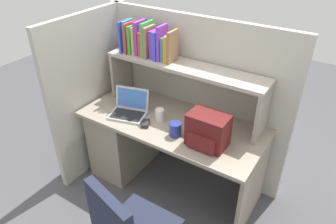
{
  "coord_description": "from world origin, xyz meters",
  "views": [
    {
      "loc": [
        1.2,
        -1.91,
        2.23
      ],
      "look_at": [
        0.0,
        -0.05,
        0.85
      ],
      "focal_mm": 33.72,
      "sensor_mm": 36.0,
      "label": 1
    }
  ],
  "objects": [
    {
      "name": "desk",
      "position": [
        -0.39,
        0.0,
        0.4
      ],
      "size": [
        1.6,
        0.7,
        0.73
      ],
      "color": "gray",
      "rests_on": "ground_plane"
    },
    {
      "name": "laptop",
      "position": [
        -0.38,
        -0.1,
        0.78
      ],
      "size": [
        0.37,
        0.33,
        0.22
      ],
      "color": "#B7BABF",
      "rests_on": "desk"
    },
    {
      "name": "cubicle_partition_rear",
      "position": [
        0.0,
        0.38,
        0.78
      ],
      "size": [
        1.84,
        0.05,
        1.55
      ],
      "primitive_type": "cube",
      "color": "#B2ADA0",
      "rests_on": "ground_plane"
    },
    {
      "name": "paper_cup",
      "position": [
        -0.09,
        -0.03,
        0.78
      ],
      "size": [
        0.08,
        0.08,
        0.1
      ],
      "primitive_type": "cylinder",
      "color": "white",
      "rests_on": "desk"
    },
    {
      "name": "overhead_hutch",
      "position": [
        0.0,
        0.2,
        1.08
      ],
      "size": [
        1.44,
        0.28,
        0.45
      ],
      "color": "gray",
      "rests_on": "desk"
    },
    {
      "name": "snack_canister",
      "position": [
        0.14,
        -0.15,
        0.79
      ],
      "size": [
        0.1,
        0.1,
        0.12
      ],
      "primitive_type": "cylinder",
      "color": "navy",
      "rests_on": "desk"
    },
    {
      "name": "backpack",
      "position": [
        0.4,
        -0.12,
        0.86
      ],
      "size": [
        0.3,
        0.23,
        0.26
      ],
      "color": "#591919",
      "rests_on": "desk"
    },
    {
      "name": "ground_plane",
      "position": [
        0.0,
        0.0,
        0.0
      ],
      "size": [
        8.0,
        8.0,
        0.0
      ],
      "primitive_type": "plane",
      "color": "#4C4C51"
    },
    {
      "name": "computer_mouse",
      "position": [
        -0.15,
        -0.17,
        0.75
      ],
      "size": [
        0.1,
        0.12,
        0.03
      ],
      "primitive_type": "cube",
      "rotation": [
        0.0,
        0.0,
        0.45
      ],
      "color": "#262628",
      "rests_on": "desk"
    },
    {
      "name": "cubicle_partition_left",
      "position": [
        -0.85,
        -0.05,
        0.78
      ],
      "size": [
        0.05,
        1.06,
        1.55
      ],
      "primitive_type": "cube",
      "color": "#B2ADA0",
      "rests_on": "ground_plane"
    },
    {
      "name": "reference_books_on_shelf",
      "position": [
        -0.37,
        0.2,
        1.31
      ],
      "size": [
        0.52,
        0.19,
        0.29
      ],
      "color": "blue",
      "rests_on": "overhead_hutch"
    }
  ]
}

